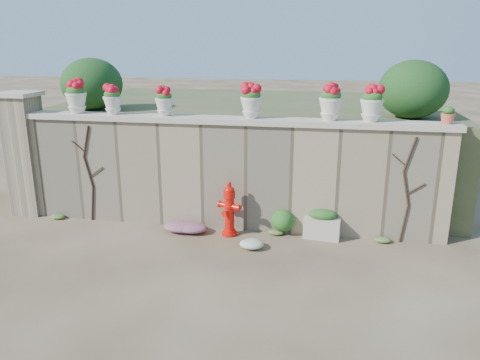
% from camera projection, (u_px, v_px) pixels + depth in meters
% --- Properties ---
extents(ground, '(80.00, 80.00, 0.00)m').
position_uv_depth(ground, '(202.00, 267.00, 7.38)').
color(ground, '#493824').
rests_on(ground, ground).
extents(stone_wall, '(8.00, 0.40, 2.00)m').
position_uv_depth(stone_wall, '(226.00, 176.00, 8.80)').
color(stone_wall, gray).
rests_on(stone_wall, ground).
extents(wall_cap, '(8.10, 0.52, 0.10)m').
position_uv_depth(wall_cap, '(225.00, 120.00, 8.50)').
color(wall_cap, '#BBAF9E').
rests_on(wall_cap, stone_wall).
extents(gate_pillar, '(0.72, 0.72, 2.48)m').
position_uv_depth(gate_pillar, '(26.00, 153.00, 9.46)').
color(gate_pillar, gray).
rests_on(gate_pillar, ground).
extents(raised_fill, '(9.00, 6.00, 2.00)m').
position_uv_depth(raised_fill, '(253.00, 142.00, 11.82)').
color(raised_fill, '#384C23').
rests_on(raised_fill, ground).
extents(back_shrub_left, '(1.30, 1.30, 1.10)m').
position_uv_depth(back_shrub_left, '(92.00, 84.00, 10.06)').
color(back_shrub_left, '#143814').
rests_on(back_shrub_left, raised_fill).
extents(back_shrub_right, '(1.30, 1.30, 1.10)m').
position_uv_depth(back_shrub_right, '(413.00, 89.00, 8.89)').
color(back_shrub_right, '#143814').
rests_on(back_shrub_right, raised_fill).
extents(vine_left, '(0.60, 0.04, 1.91)m').
position_uv_depth(vine_left, '(89.00, 172.00, 9.07)').
color(vine_left, black).
rests_on(vine_left, ground).
extents(vine_right, '(0.60, 0.04, 1.91)m').
position_uv_depth(vine_right, '(407.00, 189.00, 8.02)').
color(vine_right, black).
rests_on(vine_right, ground).
extents(fire_hydrant, '(0.44, 0.31, 1.01)m').
position_uv_depth(fire_hydrant, '(229.00, 209.00, 8.48)').
color(fire_hydrant, red).
rests_on(fire_hydrant, ground).
extents(planter_box, '(0.68, 0.44, 0.54)m').
position_uv_depth(planter_box, '(322.00, 224.00, 8.45)').
color(planter_box, '#BBAF9E').
rests_on(planter_box, ground).
extents(green_shrub, '(0.63, 0.57, 0.60)m').
position_uv_depth(green_shrub, '(281.00, 219.00, 8.56)').
color(green_shrub, '#1E5119').
rests_on(green_shrub, ground).
extents(magenta_clump, '(0.86, 0.57, 0.23)m').
position_uv_depth(magenta_clump, '(184.00, 226.00, 8.75)').
color(magenta_clump, '#BB258C').
rests_on(magenta_clump, ground).
extents(white_flowers, '(0.54, 0.43, 0.20)m').
position_uv_depth(white_flowers, '(247.00, 243.00, 8.03)').
color(white_flowers, white).
rests_on(white_flowers, ground).
extents(urn_pot_0, '(0.40, 0.40, 0.63)m').
position_uv_depth(urn_pot_0, '(76.00, 97.00, 8.92)').
color(urn_pot_0, beige).
rests_on(urn_pot_0, wall_cap).
extents(urn_pot_1, '(0.35, 0.35, 0.54)m').
position_uv_depth(urn_pot_1, '(113.00, 100.00, 8.80)').
color(urn_pot_1, beige).
rests_on(urn_pot_1, wall_cap).
extents(urn_pot_2, '(0.34, 0.34, 0.53)m').
position_uv_depth(urn_pot_2, '(164.00, 102.00, 8.62)').
color(urn_pot_2, beige).
rests_on(urn_pot_2, wall_cap).
extents(urn_pot_3, '(0.39, 0.39, 0.61)m').
position_uv_depth(urn_pot_3, '(251.00, 101.00, 8.32)').
color(urn_pot_3, beige).
rests_on(urn_pot_3, wall_cap).
extents(urn_pot_4, '(0.40, 0.40, 0.63)m').
position_uv_depth(urn_pot_4, '(331.00, 102.00, 8.07)').
color(urn_pot_4, beige).
rests_on(urn_pot_4, wall_cap).
extents(urn_pot_5, '(0.39, 0.39, 0.61)m').
position_uv_depth(urn_pot_5, '(372.00, 104.00, 7.95)').
color(urn_pot_5, beige).
rests_on(urn_pot_5, wall_cap).
extents(terracotta_pot, '(0.23, 0.23, 0.28)m').
position_uv_depth(terracotta_pot, '(448.00, 116.00, 7.78)').
color(terracotta_pot, '#BF583A').
rests_on(terracotta_pot, wall_cap).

